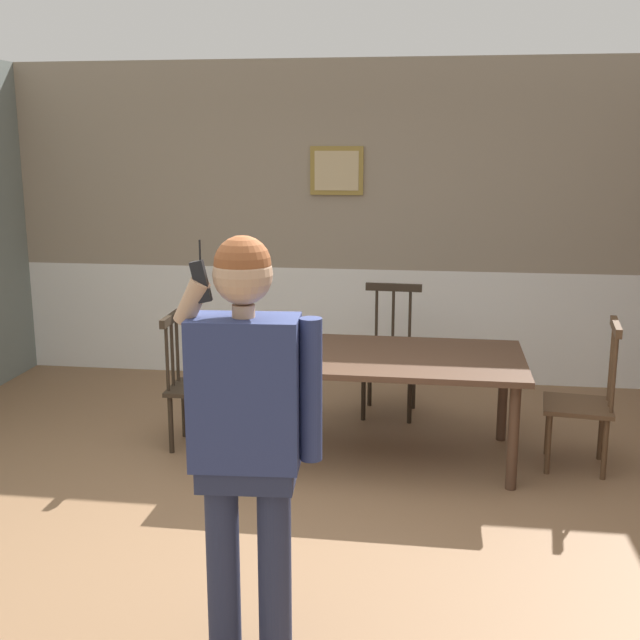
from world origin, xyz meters
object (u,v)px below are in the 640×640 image
(chair_by_doorway, at_px, (193,384))
(person_figure, at_px, (247,420))
(dining_table, at_px, (382,365))
(chair_near_window, at_px, (390,355))
(chair_at_table_head, at_px, (584,401))

(chair_by_doorway, bearing_deg, person_figure, 21.21)
(dining_table, relative_size, person_figure, 1.07)
(dining_table, xyz_separation_m, chair_by_doorway, (-1.34, 0.01, -0.20))
(dining_table, bearing_deg, person_figure, -99.96)
(dining_table, bearing_deg, chair_near_window, 89.33)
(chair_near_window, relative_size, chair_by_doorway, 1.07)
(dining_table, xyz_separation_m, chair_near_window, (0.01, 0.92, -0.18))
(chair_by_doorway, bearing_deg, chair_at_table_head, 88.44)
(chair_near_window, bearing_deg, person_figure, 86.01)
(dining_table, relative_size, chair_near_window, 1.86)
(chair_by_doorway, relative_size, chair_at_table_head, 0.95)
(chair_near_window, height_order, chair_at_table_head, chair_near_window)
(chair_near_window, relative_size, chair_at_table_head, 1.02)
(chair_by_doorway, xyz_separation_m, person_figure, (0.94, -2.30, 0.59))
(dining_table, distance_m, person_figure, 2.36)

